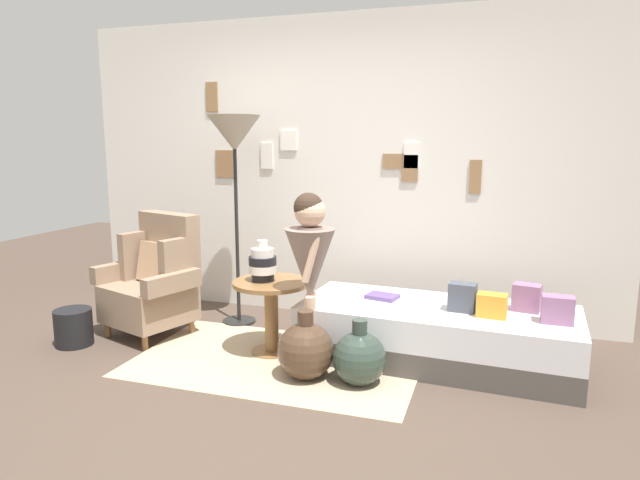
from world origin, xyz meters
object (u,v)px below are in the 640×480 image
object	(u,v)px
demijohn_far	(359,358)
armchair	(155,280)
floor_lamp	(234,141)
magazine_basket	(74,327)
side_table	(271,302)
demijohn_near	(306,350)
vase_striped	(263,264)
book_on_daybed	(382,297)
person_child	(310,256)
daybed	(436,334)

from	to	relation	value
demijohn_far	armchair	bearing A→B (deg)	166.24
floor_lamp	magazine_basket	xyz separation A→B (m)	(-0.96, -0.88, -1.40)
side_table	demijohn_near	xyz separation A→B (m)	(0.39, -0.34, -0.20)
side_table	vase_striped	distance (m)	0.29
book_on_daybed	demijohn_far	xyz separation A→B (m)	(-0.01, -0.63, -0.24)
side_table	floor_lamp	world-z (taller)	floor_lamp
side_table	person_child	distance (m)	0.55
person_child	magazine_basket	bearing A→B (deg)	-175.06
side_table	demijohn_far	distance (m)	0.84
daybed	book_on_daybed	xyz separation A→B (m)	(-0.41, 0.09, 0.22)
demijohn_near	side_table	bearing A→B (deg)	138.30
vase_striped	demijohn_near	bearing A→B (deg)	-36.91
vase_striped	floor_lamp	world-z (taller)	floor_lamp
side_table	armchair	bearing A→B (deg)	173.72
side_table	vase_striped	size ratio (longest dim) A/B	1.86
armchair	daybed	bearing A→B (deg)	2.57
armchair	person_child	bearing A→B (deg)	-10.93
armchair	magazine_basket	size ratio (longest dim) A/B	3.46
armchair	side_table	xyz separation A→B (m)	(1.06, -0.12, -0.05)
side_table	book_on_daybed	xyz separation A→B (m)	(0.76, 0.30, 0.03)
side_table	floor_lamp	xyz separation A→B (m)	(-0.54, 0.56, 1.15)
floor_lamp	demijohn_near	bearing A→B (deg)	-44.27
book_on_daybed	demijohn_far	bearing A→B (deg)	-91.28
vase_striped	demijohn_far	bearing A→B (deg)	-21.43
armchair	demijohn_far	size ratio (longest dim) A/B	2.25
floor_lamp	person_child	size ratio (longest dim) A/B	1.45
book_on_daybed	demijohn_near	xyz separation A→B (m)	(-0.37, -0.65, -0.22)
daybed	magazine_basket	xyz separation A→B (m)	(-2.68, -0.53, -0.06)
floor_lamp	demijohn_near	xyz separation A→B (m)	(0.93, -0.91, -1.35)
vase_striped	person_child	size ratio (longest dim) A/B	0.25
vase_striped	floor_lamp	distance (m)	1.15
book_on_daybed	magazine_basket	world-z (taller)	book_on_daybed
daybed	side_table	world-z (taller)	side_table
vase_striped	magazine_basket	world-z (taller)	vase_striped
vase_striped	demijohn_far	distance (m)	0.99
floor_lamp	magazine_basket	bearing A→B (deg)	-137.58
book_on_daybed	floor_lamp	bearing A→B (deg)	168.68
vase_striped	book_on_daybed	size ratio (longest dim) A/B	1.36
book_on_daybed	demijohn_near	distance (m)	0.78
floor_lamp	side_table	bearing A→B (deg)	-45.97
floor_lamp	demijohn_near	world-z (taller)	floor_lamp
daybed	vase_striped	bearing A→B (deg)	-169.48
demijohn_near	magazine_basket	xyz separation A→B (m)	(-1.90, 0.03, -0.05)
armchair	demijohn_far	distance (m)	1.88
book_on_daybed	person_child	bearing A→B (deg)	-131.33
side_table	magazine_basket	xyz separation A→B (m)	(-1.51, -0.32, -0.25)
daybed	person_child	distance (m)	1.07
vase_striped	side_table	bearing A→B (deg)	10.22
armchair	demijohn_far	world-z (taller)	armchair
daybed	vase_striped	size ratio (longest dim) A/B	6.49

